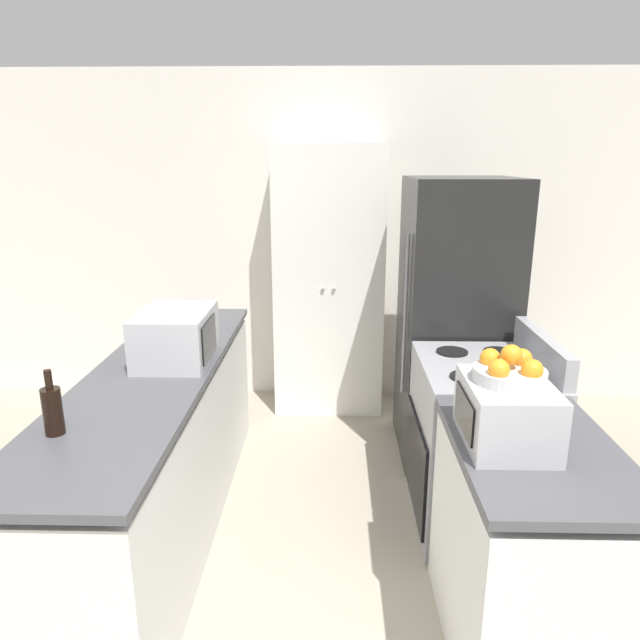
% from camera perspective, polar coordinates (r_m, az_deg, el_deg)
% --- Properties ---
extents(wall_back, '(7.00, 0.06, 2.60)m').
position_cam_1_polar(wall_back, '(4.64, 0.44, 7.94)').
color(wall_back, silver).
rests_on(wall_back, ground_plane).
extents(counter_left, '(0.60, 2.43, 0.91)m').
position_cam_1_polar(counter_left, '(3.19, -15.77, -12.73)').
color(counter_left, silver).
rests_on(counter_left, ground_plane).
extents(counter_right, '(0.60, 0.92, 0.91)m').
position_cam_1_polar(counter_right, '(2.54, 19.89, -21.24)').
color(counter_right, silver).
rests_on(counter_right, ground_plane).
extents(pantry_cabinet, '(0.83, 0.49, 2.04)m').
position_cam_1_polar(pantry_cabinet, '(4.41, 0.89, 3.86)').
color(pantry_cabinet, white).
rests_on(pantry_cabinet, ground_plane).
extents(stove, '(0.66, 0.78, 1.07)m').
position_cam_1_polar(stove, '(3.24, 15.50, -11.78)').
color(stove, '#9E9EA3').
rests_on(stove, ground_plane).
extents(refrigerator, '(0.69, 0.77, 1.83)m').
position_cam_1_polar(refrigerator, '(3.83, 13.28, -0.10)').
color(refrigerator, black).
rests_on(refrigerator, ground_plane).
extents(microwave, '(0.37, 0.49, 0.27)m').
position_cam_1_polar(microwave, '(3.06, -14.20, -1.58)').
color(microwave, '#B2B2B7').
rests_on(microwave, counter_left).
extents(wine_bottle, '(0.07, 0.07, 0.26)m').
position_cam_1_polar(wine_bottle, '(2.43, -25.18, -8.12)').
color(wine_bottle, black).
rests_on(wine_bottle, counter_left).
extents(toaster_oven, '(0.31, 0.40, 0.24)m').
position_cam_1_polar(toaster_oven, '(2.24, 18.13, -8.84)').
color(toaster_oven, '#B2B2B7').
rests_on(toaster_oven, counter_right).
extents(fruit_bowl, '(0.26, 0.26, 0.14)m').
position_cam_1_polar(fruit_bowl, '(2.19, 18.47, -4.76)').
color(fruit_bowl, silver).
rests_on(fruit_bowl, toaster_oven).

